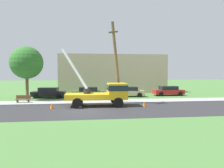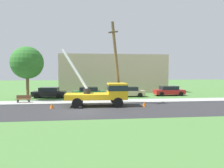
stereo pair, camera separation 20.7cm
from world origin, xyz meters
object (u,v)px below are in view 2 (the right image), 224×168
object	(u,v)px
parked_sedan_tan	(129,92)
park_bench	(24,99)
parked_sedan_green	(89,92)
traffic_cone_behind	(52,106)
parked_sedan_black	(49,92)
leaning_utility_pole	(116,62)
utility_truck	(104,92)
parked_sedan_red	(169,91)
roadside_tree_near	(27,63)
traffic_cone_ahead	(144,104)

from	to	relation	value
parked_sedan_tan	park_bench	distance (m)	13.84
parked_sedan_green	traffic_cone_behind	bearing A→B (deg)	-112.71
parked_sedan_black	leaning_utility_pole	bearing A→B (deg)	-37.84
traffic_cone_behind	parked_sedan_green	size ratio (longest dim) A/B	0.13
utility_truck	parked_sedan_red	bearing A→B (deg)	39.75
utility_truck	traffic_cone_behind	bearing A→B (deg)	-170.43
parked_sedan_red	roadside_tree_near	distance (m)	19.98
parked_sedan_tan	parked_sedan_red	bearing A→B (deg)	6.61
leaning_utility_pole	parked_sedan_red	size ratio (longest dim) A/B	2.01
parked_sedan_black	parked_sedan_red	world-z (taller)	same
traffic_cone_ahead	park_bench	bearing A→B (deg)	162.30
traffic_cone_ahead	roadside_tree_near	bearing A→B (deg)	153.35
traffic_cone_ahead	traffic_cone_behind	size ratio (longest dim) A/B	1.00
parked_sedan_black	utility_truck	bearing A→B (deg)	-49.32
parked_sedan_green	park_bench	bearing A→B (deg)	-146.69
parked_sedan_green	parked_sedan_red	xyz separation A→B (m)	(11.85, 0.68, 0.00)
parked_sedan_tan	roadside_tree_near	size ratio (longest dim) A/B	0.68
traffic_cone_ahead	parked_sedan_black	bearing A→B (deg)	140.27
leaning_utility_pole	park_bench	world-z (taller)	leaning_utility_pole
traffic_cone_behind	parked_sedan_red	xyz separation A→B (m)	(15.52, 9.48, 0.43)
parked_sedan_green	parked_sedan_red	world-z (taller)	same
utility_truck	parked_sedan_red	size ratio (longest dim) A/B	1.53
utility_truck	park_bench	bearing A→B (deg)	160.76
traffic_cone_ahead	roadside_tree_near	world-z (taller)	roadside_tree_near
utility_truck	roadside_tree_near	world-z (taller)	roadside_tree_near
park_bench	traffic_cone_behind	bearing A→B (deg)	-47.18
roadside_tree_near	leaning_utility_pole	bearing A→B (deg)	-20.85
traffic_cone_behind	parked_sedan_tan	size ratio (longest dim) A/B	0.12
utility_truck	parked_sedan_black	distance (m)	10.54
park_bench	roadside_tree_near	xyz separation A→B (m)	(-0.15, 2.41, 4.16)
parked_sedan_tan	park_bench	xyz separation A→B (m)	(-12.98, -4.80, -0.25)
traffic_cone_behind	park_bench	xyz separation A→B (m)	(-3.67, 3.96, 0.18)
traffic_cone_behind	park_bench	world-z (taller)	park_bench
traffic_cone_ahead	park_bench	xyz separation A→B (m)	(-12.79, 4.08, 0.18)
traffic_cone_behind	parked_sedan_tan	xyz separation A→B (m)	(9.31, 8.76, 0.43)
parked_sedan_black	park_bench	xyz separation A→B (m)	(-2.00, -4.89, -0.25)
utility_truck	traffic_cone_ahead	bearing A→B (deg)	-14.16
parked_sedan_tan	roadside_tree_near	world-z (taller)	roadside_tree_near
leaning_utility_pole	parked_sedan_black	world-z (taller)	leaning_utility_pole
parked_sedan_black	roadside_tree_near	world-z (taller)	roadside_tree_near
traffic_cone_behind	traffic_cone_ahead	bearing A→B (deg)	-0.75
traffic_cone_behind	parked_sedan_tan	distance (m)	12.79
parked_sedan_black	parked_sedan_green	xyz separation A→B (m)	(5.35, -0.06, 0.00)
utility_truck	roadside_tree_near	distance (m)	11.03
leaning_utility_pole	parked_sedan_red	bearing A→B (deg)	38.58
utility_truck	leaning_utility_pole	world-z (taller)	leaning_utility_pole
traffic_cone_ahead	roadside_tree_near	distance (m)	15.11
parked_sedan_red	park_bench	distance (m)	19.97
roadside_tree_near	parked_sedan_black	bearing A→B (deg)	49.00
traffic_cone_behind	parked_sedan_green	distance (m)	9.54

